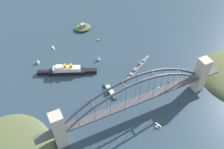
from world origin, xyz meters
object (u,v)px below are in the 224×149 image
(small_boat_4, at_px, (99,58))
(seaplane_taxiing_near_bridge, at_px, (158,125))
(harbor_arch_bridge, at_px, (137,99))
(small_boat_1, at_px, (98,40))
(harbor_ferry_steamer, at_px, (110,91))
(ocean_liner, at_px, (67,71))
(small_boat_3, at_px, (53,48))
(small_boat_5, at_px, (170,84))
(small_boat_2, at_px, (158,88))
(small_boat_0, at_px, (37,61))
(fort_island_mid_harbor, at_px, (83,27))
(naval_cruiser, at_px, (138,67))

(small_boat_4, bearing_deg, seaplane_taxiing_near_bridge, -83.46)
(harbor_arch_bridge, distance_m, small_boat_1, 186.18)
(harbor_ferry_steamer, distance_m, seaplane_taxiing_near_bridge, 92.86)
(ocean_liner, height_order, small_boat_3, ocean_liner)
(small_boat_4, height_order, small_boat_5, small_boat_4)
(harbor_ferry_steamer, relative_size, small_boat_1, 3.88)
(seaplane_taxiing_near_bridge, bearing_deg, ocean_liner, 117.07)
(small_boat_4, bearing_deg, small_boat_2, -60.52)
(small_boat_2, relative_size, small_boat_5, 0.76)
(small_boat_4, xyz_separation_m, small_boat_5, (81.42, -104.51, -4.52))
(small_boat_3, bearing_deg, small_boat_0, -141.32)
(ocean_liner, relative_size, small_boat_0, 8.66)
(ocean_liner, height_order, small_boat_1, ocean_liner)
(small_boat_3, bearing_deg, harbor_ferry_steamer, -71.13)
(small_boat_0, distance_m, small_boat_5, 232.17)
(ocean_liner, relative_size, small_boat_2, 13.51)
(fort_island_mid_harbor, xyz_separation_m, seaplane_taxiing_near_bridge, (9.14, -266.85, -1.80))
(small_boat_4, relative_size, small_boat_5, 1.22)
(seaplane_taxiing_near_bridge, xyz_separation_m, small_boat_3, (-82.48, 232.66, -1.27))
(small_boat_2, distance_m, small_boat_4, 119.70)
(seaplane_taxiing_near_bridge, height_order, small_boat_3, seaplane_taxiing_near_bridge)
(harbor_ferry_steamer, relative_size, small_boat_0, 3.31)
(seaplane_taxiing_near_bridge, bearing_deg, small_boat_2, 55.94)
(harbor_arch_bridge, xyz_separation_m, small_boat_4, (-2.18, 129.31, -26.54))
(harbor_arch_bridge, relative_size, naval_cruiser, 4.16)
(harbor_arch_bridge, xyz_separation_m, seaplane_taxiing_near_bridge, (16.56, -34.19, -29.80))
(harbor_arch_bridge, xyz_separation_m, harbor_ferry_steamer, (-16.11, 52.73, -29.10))
(small_boat_3, bearing_deg, small_boat_4, -47.33)
(ocean_liner, height_order, small_boat_2, ocean_liner)
(harbor_ferry_steamer, bearing_deg, fort_island_mid_harbor, 82.55)
(fort_island_mid_harbor, distance_m, small_boat_2, 213.27)
(small_boat_1, bearing_deg, small_boat_4, -113.09)
(harbor_arch_bridge, height_order, small_boat_5, harbor_arch_bridge)
(fort_island_mid_harbor, bearing_deg, small_boat_1, -75.43)
(harbor_arch_bridge, bearing_deg, small_boat_0, 121.24)
(small_boat_5, bearing_deg, ocean_liner, 145.68)
(seaplane_taxiing_near_bridge, distance_m, small_boat_5, 86.08)
(harbor_arch_bridge, xyz_separation_m, small_boat_1, (20.48, 182.45, -30.96))
(small_boat_4, bearing_deg, small_boat_3, 132.67)
(fort_island_mid_harbor, distance_m, small_boat_3, 80.98)
(harbor_ferry_steamer, distance_m, small_boat_0, 145.01)
(small_boat_4, bearing_deg, ocean_liner, -173.29)
(small_boat_0, xyz_separation_m, small_boat_2, (159.26, -143.94, -4.32))
(ocean_liner, bearing_deg, fort_island_mid_harbor, 57.39)
(harbor_ferry_steamer, distance_m, small_boat_3, 154.03)
(small_boat_5, bearing_deg, small_boat_2, 179.04)
(harbor_arch_bridge, relative_size, ocean_liner, 3.01)
(small_boat_5, bearing_deg, fort_island_mid_harbor, 109.06)
(small_boat_2, relative_size, small_boat_4, 0.62)
(naval_cruiser, bearing_deg, small_boat_0, 149.66)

